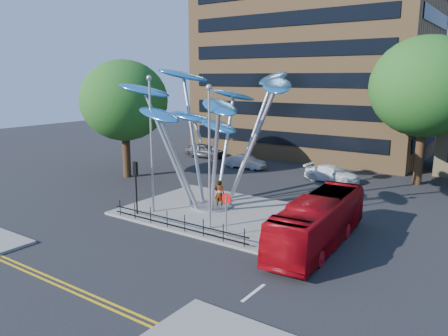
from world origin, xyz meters
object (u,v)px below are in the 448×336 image
Objects in this scene: parked_car_left at (205,150)px; parked_car_right at (332,174)px; street_lamp_left at (151,133)px; no_entry_sign_island at (226,207)px; parked_car_mid at (246,162)px; tree_left at (124,101)px; pedestrian at (220,194)px; tree_right at (426,87)px; red_bus at (318,221)px; leaf_sculpture at (211,107)px; street_lamp_right at (209,145)px; traffic_light_island at (136,177)px.

parked_car_left reaches higher than parked_car_right.
street_lamp_left is 3.59× the size of no_entry_sign_island.
parked_car_mid is at bearing 99.87° from street_lamp_left.
tree_left is 14.15m from pedestrian.
red_bus is at bearing -94.56° from tree_right.
no_entry_sign_island is (16.00, -7.48, -4.98)m from tree_left.
tree_left is 1.07× the size of red_bus.
no_entry_sign_island is 5.51m from pedestrian.
parked_car_right is at bearing -101.74° from parked_car_left.
tree_right is 18.85m from red_bus.
leaf_sculpture is 1.31× the size of red_bus.
no_entry_sign_island is 19.14m from parked_car_mid.
parked_car_right is at bearing -152.46° from tree_right.
leaf_sculpture is 5.19× the size of no_entry_sign_island.
tree_left is at bearing 164.45° from leaf_sculpture.
no_entry_sign_island is 0.53× the size of parked_car_left.
pedestrian reaches higher than parked_car_mid.
street_lamp_right is (5.00, -0.50, -0.26)m from street_lamp_left.
street_lamp_left is (-12.50, -18.50, -2.68)m from tree_right.
traffic_light_island reaches higher than no_entry_sign_island.
parked_car_right is at bearing 67.30° from traffic_light_island.
pedestrian is at bearing 160.58° from red_bus.
tree_left is 19.08m from parked_car_right.
no_entry_sign_island is at bearing 110.76° from pedestrian.
street_lamp_left is at bearing -178.69° from red_bus.
traffic_light_island reaches higher than parked_car_mid.
parked_car_left is at bearing 115.52° from traffic_light_island.
no_entry_sign_island is 25.10m from parked_car_left.
parked_car_left is (-20.76, 17.26, -0.56)m from red_bus.
parked_car_mid is (-9.24, 16.73, -1.15)m from no_entry_sign_island.
street_lamp_left is at bearing 171.39° from no_entry_sign_island.
red_bus is at bearing -131.10° from parked_car_left.
leaf_sculpture is at bearing -15.55° from tree_left.
parked_car_right is (-0.20, 16.25, -1.13)m from no_entry_sign_island.
tree_right is 23.32m from parked_car_left.
tree_right is at bearing -60.97° from parked_car_right.
street_lamp_right is 1.80× the size of parked_car_left.
parked_car_left reaches higher than parked_car_mid.
parked_car_right is at bearing 67.56° from street_lamp_left.
tree_right reaches higher than tree_left.
street_lamp_left is 0.91× the size of red_bus.
leaf_sculpture is 6.74× the size of pedestrian.
leaf_sculpture reaches higher than traffic_light_island.
red_bus is at bearing 13.23° from street_lamp_right.
tree_right reaches higher than parked_car_right.
parked_car_right is at bearing 29.02° from tree_left.
leaf_sculpture is at bearing -158.82° from parked_car_mid.
tree_left is (-22.00, -12.00, -1.24)m from tree_right.
parked_car_left is at bearing 81.12° from parked_car_right.
tree_right reaches higher than red_bus.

